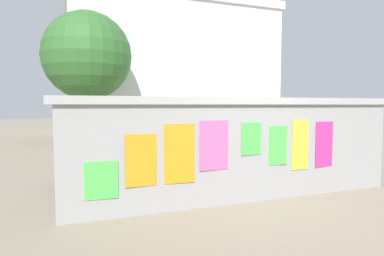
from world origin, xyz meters
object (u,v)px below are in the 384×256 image
(auto_rickshaw_truck, at_px, (203,129))
(person_walking, at_px, (190,136))
(bicycle_near, at_px, (265,162))
(person_bystander, at_px, (85,132))
(tree_roadside, at_px, (87,56))
(motorcycle, at_px, (106,163))

(auto_rickshaw_truck, distance_m, person_walking, 3.16)
(auto_rickshaw_truck, xyz_separation_m, person_walking, (-1.48, -2.79, 0.09))
(auto_rickshaw_truck, height_order, bicycle_near, auto_rickshaw_truck)
(auto_rickshaw_truck, distance_m, bicycle_near, 3.15)
(bicycle_near, relative_size, person_bystander, 1.05)
(auto_rickshaw_truck, bearing_deg, bicycle_near, -86.39)
(tree_roadside, bearing_deg, motorcycle, -91.37)
(motorcycle, bearing_deg, person_walking, -11.46)
(auto_rickshaw_truck, relative_size, motorcycle, 1.93)
(motorcycle, relative_size, tree_roadside, 0.31)
(motorcycle, relative_size, person_walking, 1.16)
(motorcycle, height_order, person_walking, person_walking)
(person_walking, bearing_deg, tree_roadside, 98.33)
(bicycle_near, xyz_separation_m, person_bystander, (-3.71, 2.18, 0.62))
(tree_roadside, bearing_deg, auto_rickshaw_truck, -67.98)
(person_bystander, distance_m, tree_roadside, 8.78)
(bicycle_near, xyz_separation_m, tree_roadside, (-3.16, 10.42, 3.62))
(person_bystander, bearing_deg, auto_rickshaw_truck, 14.52)
(motorcycle, bearing_deg, bicycle_near, -10.84)
(auto_rickshaw_truck, bearing_deg, person_walking, -117.93)
(person_bystander, xyz_separation_m, tree_roadside, (0.55, 8.23, 3.00))
(bicycle_near, distance_m, tree_roadside, 11.47)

